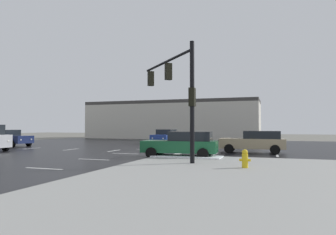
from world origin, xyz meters
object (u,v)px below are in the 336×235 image
at_px(sedan_green, 183,144).
at_px(sedan_tan, 254,141).
at_px(sedan_navy, 8,138).
at_px(sedan_blue, 165,136).
at_px(fire_hydrant, 245,158).
at_px(traffic_signal_mast, 176,85).

xyz_separation_m(sedan_green, sedan_tan, (3.93, 4.84, 0.00)).
xyz_separation_m(sedan_navy, sedan_blue, (12.72, 8.94, 0.00)).
relative_size(sedan_green, sedan_blue, 1.02).
distance_m(fire_hydrant, sedan_blue, 20.58).
bearing_deg(sedan_navy, sedan_green, -8.64).
relative_size(fire_hydrant, sedan_green, 0.17).
height_order(sedan_navy, sedan_tan, same).
distance_m(sedan_navy, sedan_tan, 22.62).
relative_size(sedan_navy, sedan_tan, 1.01).
distance_m(traffic_signal_mast, sedan_blue, 17.31).
xyz_separation_m(fire_hydrant, sedan_green, (-4.04, 4.31, 0.32)).
distance_m(fire_hydrant, sedan_navy, 24.47).
bearing_deg(fire_hydrant, sedan_blue, 119.10).
bearing_deg(sedan_blue, sedan_tan, 46.82).
bearing_deg(fire_hydrant, traffic_signal_mast, 150.09).
distance_m(sedan_green, sedan_tan, 6.24).
relative_size(traffic_signal_mast, sedan_blue, 1.30).
bearing_deg(sedan_green, traffic_signal_mast, 92.32).
bearing_deg(sedan_green, sedan_tan, -133.98).
xyz_separation_m(fire_hydrant, sedan_tan, (-0.11, 9.15, 0.32)).
bearing_deg(sedan_blue, fire_hydrant, 27.65).
distance_m(sedan_navy, sedan_blue, 15.55).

